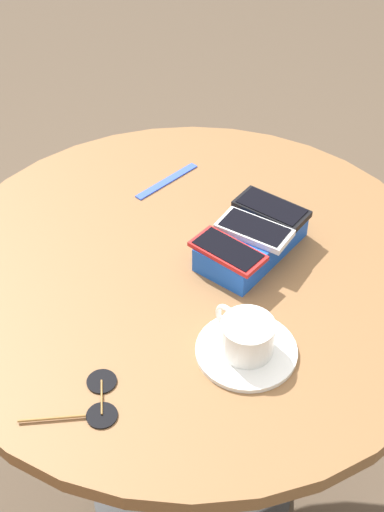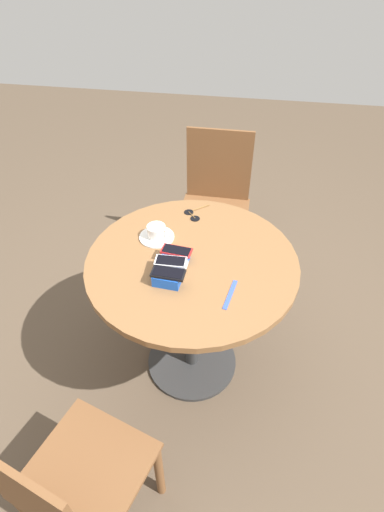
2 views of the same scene
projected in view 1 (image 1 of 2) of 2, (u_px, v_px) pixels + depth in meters
The scene contains 10 objects.
ground_plane at pixel (192, 491), 1.75m from camera, with size 8.00×8.00×0.00m, color brown.
round_table at pixel (192, 325), 1.35m from camera, with size 0.91×0.91×0.76m.
phone_box at pixel (252, 242), 1.26m from camera, with size 0.21×0.12×0.05m.
phone_black at pixel (271, 209), 1.28m from camera, with size 0.07×0.14×0.01m.
phone_white at pixel (254, 230), 1.23m from camera, with size 0.07×0.13×0.01m.
phone_red at pixel (228, 251), 1.19m from camera, with size 0.07×0.13×0.01m.
saucer at pixel (246, 351), 1.10m from camera, with size 0.16×0.16×0.01m, color white.
coffee_cup at pixel (246, 335), 1.08m from camera, with size 0.08×0.11×0.06m.
lanyard_strap at pixel (167, 181), 1.43m from camera, with size 0.16×0.02×0.00m, color blue.
sunglasses at pixel (97, 400), 1.03m from camera, with size 0.15×0.11×0.01m.
Camera 1 is at (0.76, 0.51, 1.60)m, focal length 50.00 mm.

